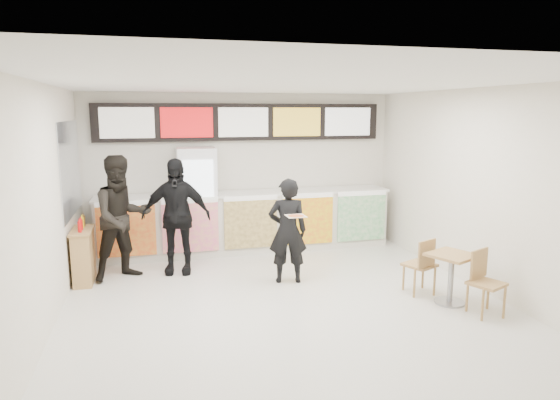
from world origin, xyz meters
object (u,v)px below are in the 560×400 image
object	(u,v)px
service_counter	(247,222)
drinks_fridge	(197,202)
customer_main	(288,231)
condiment_ledge	(84,255)
cafe_table	(451,269)
customer_mid	(176,216)
customer_left	(122,218)

from	to	relation	value
service_counter	drinks_fridge	bearing A→B (deg)	179.01
customer_main	condiment_ledge	bearing A→B (deg)	-3.76
service_counter	cafe_table	size ratio (longest dim) A/B	3.75
customer_mid	cafe_table	xyz separation A→B (m)	(3.61, -2.35, -0.46)
service_counter	customer_main	xyz separation A→B (m)	(0.27, -1.92, 0.25)
customer_mid	cafe_table	bearing A→B (deg)	-21.29
customer_left	condiment_ledge	world-z (taller)	customer_left
customer_left	cafe_table	bearing A→B (deg)	-51.34
customer_mid	condiment_ledge	size ratio (longest dim) A/B	1.88
service_counter	condiment_ledge	world-z (taller)	service_counter
service_counter	cafe_table	xyz separation A→B (m)	(2.24, -3.36, -0.08)
customer_mid	condiment_ledge	world-z (taller)	customer_mid
customer_main	customer_left	world-z (taller)	customer_left
customer_main	cafe_table	size ratio (longest dim) A/B	1.11
cafe_table	service_counter	bearing A→B (deg)	99.58
customer_main	service_counter	bearing A→B (deg)	-71.35
drinks_fridge	condiment_ledge	xyz separation A→B (m)	(-1.89, -1.15, -0.57)
cafe_table	condiment_ledge	size ratio (longest dim) A/B	1.46
cafe_table	customer_left	bearing A→B (deg)	128.85
customer_main	customer_left	xyz separation A→B (m)	(-2.49, 0.84, 0.17)
customer_left	condiment_ledge	xyz separation A→B (m)	(-0.60, -0.05, -0.56)
drinks_fridge	condiment_ledge	distance (m)	2.28
drinks_fridge	customer_main	world-z (taller)	drinks_fridge
customer_main	customer_left	distance (m)	2.63
drinks_fridge	customer_left	size ratio (longest dim) A/B	1.01
drinks_fridge	customer_mid	size ratio (longest dim) A/B	1.05
customer_mid	customer_main	bearing A→B (deg)	-17.13
customer_main	customer_mid	world-z (taller)	customer_mid
service_counter	customer_main	size ratio (longest dim) A/B	3.37
customer_left	condiment_ledge	distance (m)	0.82
customer_left	customer_mid	distance (m)	0.84
service_counter	customer_left	distance (m)	2.50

